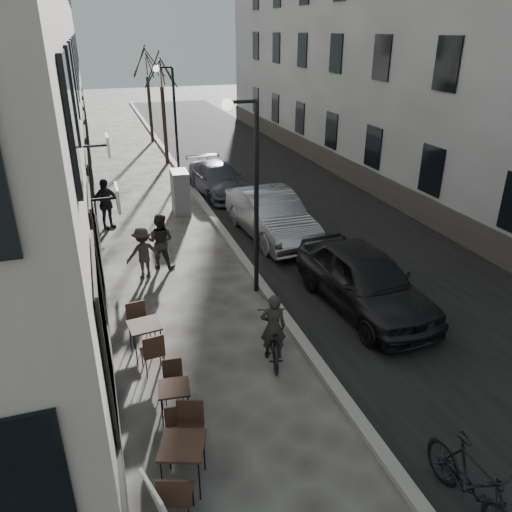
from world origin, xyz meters
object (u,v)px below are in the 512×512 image
pedestrian_mid (143,253)px  car_mid (271,215)px  bistro_set_a (183,460)px  car_far (218,179)px  utility_cabinet (180,192)px  car_near (364,280)px  bistro_set_b (175,399)px  pedestrian_near (160,241)px  moped (472,483)px  bistro_set_c (145,337)px  bicycle (273,339)px  streetlamp_far (171,110)px  tree_near (161,70)px  pedestrian_far (106,204)px  tree_far (146,63)px  streetlamp_near (250,179)px

pedestrian_mid → car_mid: 4.79m
bistro_set_a → car_far: 15.22m
utility_cabinet → car_near: 9.17m
bistro_set_a → bistro_set_b: bistro_set_a is taller
bistro_set_b → utility_cabinet: bearing=85.8°
pedestrian_near → moped: bearing=134.8°
bistro_set_c → bicycle: 2.75m
streetlamp_far → bicycle: 15.23m
bicycle → car_mid: (2.28, 6.53, 0.33)m
moped → bicycle: bearing=106.0°
tree_near → pedestrian_far: size_ratio=3.14×
tree_far → bistro_set_b: 25.71m
tree_far → utility_cabinet: 14.60m
tree_near → tree_far: 6.00m
bistro_set_c → pedestrian_mid: bearing=76.3°
bistro_set_a → car_mid: size_ratio=0.35×
bistro_set_c → bicycle: size_ratio=0.93×
bistro_set_b → car_near: 5.81m
utility_cabinet → bistro_set_a: bearing=-97.9°
bicycle → tree_far: bearing=-76.6°
bistro_set_a → car_far: size_ratio=0.38×
streetlamp_near → car_near: bearing=-34.5°
tree_far → car_far: bearing=-83.9°
bistro_set_a → pedestrian_near: 8.07m
streetlamp_near → pedestrian_mid: streetlamp_near is taller
bicycle → moped: 4.73m
bicycle → car_near: car_near is taller
utility_cabinet → moped: size_ratio=0.84×
pedestrian_near → car_mid: 4.09m
bistro_set_c → car_near: bearing=-3.3°
bicycle → pedestrian_mid: 5.27m
car_mid → bistro_set_b: bearing=-124.9°
bistro_set_a → pedestrian_mid: bearing=107.7°
streetlamp_far → utility_cabinet: size_ratio=3.07×
bistro_set_c → car_far: bearing=60.7°
streetlamp_far → car_mid: 8.98m
bistro_set_a → utility_cabinet: utility_cabinet is taller
bistro_set_a → pedestrian_mid: size_ratio=1.12×
utility_cabinet → bicycle: bearing=-86.6°
bistro_set_b → car_far: car_far is taller
pedestrian_far → car_far: 5.53m
car_far → moped: bearing=-97.2°
moped → car_near: bearing=74.2°
streetlamp_near → moped: (0.99, -7.50, -2.57)m
pedestrian_mid → moped: 9.97m
bistro_set_c → tree_near: bearing=72.2°
tree_near → bistro_set_b: (-2.83, -19.19, -4.24)m
bistro_set_c → utility_cabinet: bearing=67.5°
car_near → moped: bearing=-108.2°
streetlamp_near → bicycle: streetlamp_near is taller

